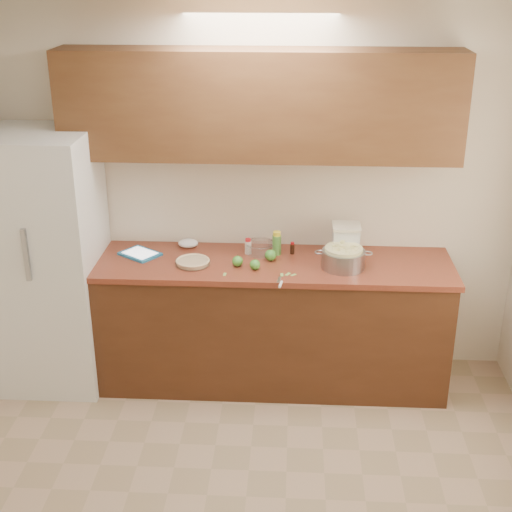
# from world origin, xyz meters

# --- Properties ---
(room_shell) EXTENTS (3.60, 3.60, 3.60)m
(room_shell) POSITION_xyz_m (0.00, 0.00, 1.30)
(room_shell) COLOR tan
(room_shell) RESTS_ON ground
(counter_run) EXTENTS (2.64, 0.68, 0.92)m
(counter_run) POSITION_xyz_m (0.00, 1.48, 0.46)
(counter_run) COLOR #482514
(counter_run) RESTS_ON ground
(upper_cabinets) EXTENTS (2.60, 0.34, 0.70)m
(upper_cabinets) POSITION_xyz_m (0.00, 1.63, 1.95)
(upper_cabinets) COLOR #58361B
(upper_cabinets) RESTS_ON room_shell
(fridge) EXTENTS (0.70, 0.70, 1.80)m
(fridge) POSITION_xyz_m (-1.44, 1.44, 0.90)
(fridge) COLOR silver
(fridge) RESTS_ON ground
(pie) EXTENTS (0.24, 0.24, 0.04)m
(pie) POSITION_xyz_m (-0.43, 1.39, 0.94)
(pie) COLOR silver
(pie) RESTS_ON counter_run
(colander) EXTENTS (0.38, 0.29, 0.14)m
(colander) POSITION_xyz_m (0.57, 1.40, 0.99)
(colander) COLOR gray
(colander) RESTS_ON counter_run
(flour_canister) EXTENTS (0.19, 0.19, 0.24)m
(flour_canister) POSITION_xyz_m (0.59, 1.59, 1.04)
(flour_canister) COLOR silver
(flour_canister) RESTS_ON counter_run
(tablet) EXTENTS (0.32, 0.31, 0.02)m
(tablet) POSITION_xyz_m (-0.82, 1.54, 0.93)
(tablet) COLOR teal
(tablet) RESTS_ON counter_run
(paring_knife) EXTENTS (0.04, 0.18, 0.02)m
(paring_knife) POSITION_xyz_m (0.16, 1.11, 0.93)
(paring_knife) COLOR gray
(paring_knife) RESTS_ON counter_run
(lemon_bottle) EXTENTS (0.06, 0.06, 0.17)m
(lemon_bottle) POSITION_xyz_m (0.12, 1.61, 1.00)
(lemon_bottle) COLOR #4C8C38
(lemon_bottle) RESTS_ON counter_run
(cinnamon_shaker) EXTENTS (0.05, 0.05, 0.11)m
(cinnamon_shaker) POSITION_xyz_m (-0.08, 1.61, 0.97)
(cinnamon_shaker) COLOR beige
(cinnamon_shaker) RESTS_ON counter_run
(vanilla_bottle) EXTENTS (0.03, 0.03, 0.09)m
(vanilla_bottle) POSITION_xyz_m (0.23, 1.62, 0.96)
(vanilla_bottle) COLOR black
(vanilla_bottle) RESTS_ON counter_run
(mixing_bowl) EXTENTS (0.21, 0.21, 0.08)m
(mixing_bowl) POSITION_xyz_m (0.01, 1.63, 0.96)
(mixing_bowl) COLOR silver
(mixing_bowl) RESTS_ON counter_run
(paper_towel) EXTENTS (0.17, 0.15, 0.06)m
(paper_towel) POSITION_xyz_m (-0.51, 1.70, 0.95)
(paper_towel) COLOR white
(paper_towel) RESTS_ON counter_run
(apple_left) EXTENTS (0.07, 0.07, 0.08)m
(apple_left) POSITION_xyz_m (-0.13, 1.39, 0.96)
(apple_left) COLOR #438F2E
(apple_left) RESTS_ON counter_run
(apple_center) EXTENTS (0.08, 0.08, 0.09)m
(apple_center) POSITION_xyz_m (0.08, 1.49, 0.96)
(apple_center) COLOR #438F2E
(apple_center) RESTS_ON counter_run
(apple_front) EXTENTS (0.07, 0.07, 0.08)m
(apple_front) POSITION_xyz_m (-0.01, 1.34, 0.96)
(apple_front) COLOR #438F2E
(apple_front) RESTS_ON counter_run
(peel_a) EXTENTS (0.02, 0.05, 0.00)m
(peel_a) POSITION_xyz_m (0.17, 1.26, 0.92)
(peel_a) COLOR #8CB859
(peel_a) RESTS_ON counter_run
(peel_b) EXTENTS (0.04, 0.04, 0.00)m
(peel_b) POSITION_xyz_m (0.24, 1.26, 0.92)
(peel_b) COLOR #8CB859
(peel_b) RESTS_ON counter_run
(peel_c) EXTENTS (0.04, 0.05, 0.00)m
(peel_c) POSITION_xyz_m (0.21, 1.27, 0.92)
(peel_c) COLOR #8CB859
(peel_c) RESTS_ON counter_run
(peel_d) EXTENTS (0.02, 0.05, 0.00)m
(peel_d) POSITION_xyz_m (-0.21, 1.25, 0.92)
(peel_d) COLOR #8CB859
(peel_d) RESTS_ON counter_run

